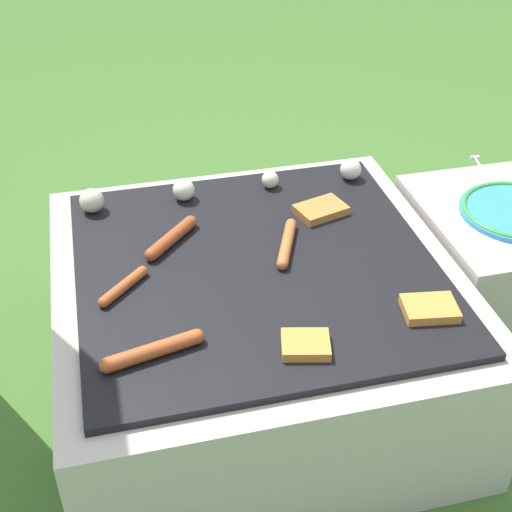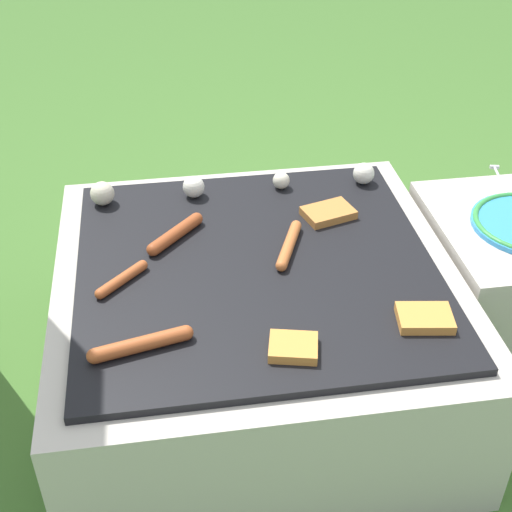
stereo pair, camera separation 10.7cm
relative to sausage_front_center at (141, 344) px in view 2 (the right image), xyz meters
name	(u,v)px [view 2 (the right image)]	position (x,y,z in m)	size (l,w,h in m)	color
ground_plane	(256,381)	(0.25, 0.24, -0.38)	(14.00, 14.00, 0.00)	#3D6628
grill	(256,326)	(0.25, 0.24, -0.20)	(0.88, 0.88, 0.36)	#B2AA9E
side_ledge	(510,282)	(0.91, 0.30, -0.20)	(0.42, 0.45, 0.36)	#B2AA9E
sausage_front_right	(175,234)	(0.09, 0.36, 0.00)	(0.14, 0.14, 0.03)	#93421E
sausage_front_center	(141,344)	(0.00, 0.00, 0.00)	(0.20, 0.07, 0.03)	#A34C23
sausage_front_left	(289,245)	(0.34, 0.28, 0.00)	(0.09, 0.17, 0.03)	#B7602D
sausage_back_center	(122,279)	(-0.04, 0.21, 0.00)	(0.11, 0.11, 0.02)	#A34C23
bread_slice_left	(425,318)	(0.55, 0.00, 0.00)	(0.12, 0.10, 0.02)	#D18438
bread_slice_center	(328,213)	(0.45, 0.40, 0.00)	(0.13, 0.11, 0.02)	#B27033
bread_slice_right	(293,347)	(0.28, -0.05, 0.00)	(0.11, 0.09, 0.02)	#D18438
mushroom_row	(223,184)	(0.22, 0.54, 0.01)	(0.72, 0.06, 0.06)	beige
fork_utensil	(503,184)	(0.93, 0.48, -0.01)	(0.06, 0.22, 0.01)	silver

